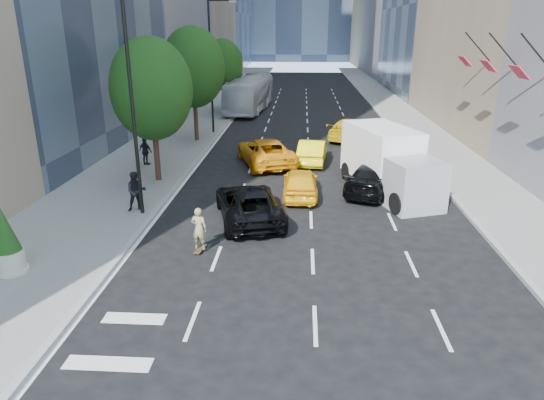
# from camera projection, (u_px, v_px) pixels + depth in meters

# --- Properties ---
(ground) EXTENTS (160.00, 160.00, 0.00)m
(ground) POSITION_uv_depth(u_px,v_px,m) (285.00, 260.00, 17.48)
(ground) COLOR black
(ground) RESTS_ON ground
(sidewalk_left) EXTENTS (6.00, 120.00, 0.15)m
(sidewalk_left) POSITION_uv_depth(u_px,v_px,m) (202.00, 115.00, 46.21)
(sidewalk_left) COLOR slate
(sidewalk_left) RESTS_ON ground
(sidewalk_right) EXTENTS (4.00, 120.00, 0.15)m
(sidewalk_right) POSITION_uv_depth(u_px,v_px,m) (404.00, 118.00, 45.10)
(sidewalk_right) COLOR slate
(sidewalk_right) RESTS_ON ground
(lamp_near) EXTENTS (2.13, 0.22, 10.00)m
(lamp_near) POSITION_uv_depth(u_px,v_px,m) (134.00, 83.00, 19.67)
(lamp_near) COLOR black
(lamp_near) RESTS_ON sidewalk_left
(lamp_far) EXTENTS (2.13, 0.22, 10.00)m
(lamp_far) POSITION_uv_depth(u_px,v_px,m) (213.00, 58.00, 36.61)
(lamp_far) COLOR black
(lamp_far) RESTS_ON sidewalk_left
(tree_near) EXTENTS (4.20, 4.20, 7.46)m
(tree_near) POSITION_uv_depth(u_px,v_px,m) (151.00, 89.00, 24.71)
(tree_near) COLOR black
(tree_near) RESTS_ON sidewalk_left
(tree_mid) EXTENTS (4.50, 4.50, 7.99)m
(tree_mid) POSITION_uv_depth(u_px,v_px,m) (193.00, 68.00, 34.00)
(tree_mid) COLOR black
(tree_mid) RESTS_ON sidewalk_left
(tree_far) EXTENTS (3.90, 3.90, 6.92)m
(tree_far) POSITION_uv_depth(u_px,v_px,m) (223.00, 65.00, 46.46)
(tree_far) COLOR black
(tree_far) RESTS_ON sidewalk_left
(traffic_signal) EXTENTS (2.48, 0.53, 5.20)m
(traffic_signal) POSITION_uv_depth(u_px,v_px,m) (241.00, 63.00, 54.07)
(traffic_signal) COLOR black
(traffic_signal) RESTS_ON sidewalk_left
(facade_flags) EXTENTS (1.85, 13.30, 2.05)m
(facade_flags) POSITION_uv_depth(u_px,v_px,m) (506.00, 65.00, 24.21)
(facade_flags) COLOR black
(facade_flags) RESTS_ON ground
(skateboarder) EXTENTS (0.65, 0.48, 1.64)m
(skateboarder) POSITION_uv_depth(u_px,v_px,m) (199.00, 231.00, 17.90)
(skateboarder) COLOR #867D53
(skateboarder) RESTS_ON ground
(black_sedan_lincoln) EXTENTS (3.80, 5.87, 1.50)m
(black_sedan_lincoln) POSITION_uv_depth(u_px,v_px,m) (249.00, 203.00, 20.95)
(black_sedan_lincoln) COLOR black
(black_sedan_lincoln) RESTS_ON ground
(black_sedan_mercedes) EXTENTS (3.84, 5.55, 1.49)m
(black_sedan_mercedes) POSITION_uv_depth(u_px,v_px,m) (374.00, 178.00, 24.52)
(black_sedan_mercedes) COLOR black
(black_sedan_mercedes) RESTS_ON ground
(taxi_a) EXTENTS (1.72, 4.21, 1.43)m
(taxi_a) POSITION_uv_depth(u_px,v_px,m) (300.00, 183.00, 23.92)
(taxi_a) COLOR #FFB50D
(taxi_a) RESTS_ON ground
(taxi_b) EXTENTS (2.01, 4.63, 1.48)m
(taxi_b) POSITION_uv_depth(u_px,v_px,m) (312.00, 151.00, 29.96)
(taxi_b) COLOR #FFE90D
(taxi_b) RESTS_ON ground
(taxi_c) EXTENTS (4.33, 6.36, 1.62)m
(taxi_c) POSITION_uv_depth(u_px,v_px,m) (266.00, 152.00, 29.54)
(taxi_c) COLOR orange
(taxi_c) RESTS_ON ground
(taxi_d) EXTENTS (4.24, 5.82, 1.57)m
(taxi_d) POSITION_uv_depth(u_px,v_px,m) (351.00, 129.00, 36.26)
(taxi_d) COLOR gold
(taxi_d) RESTS_ON ground
(city_bus) EXTENTS (3.91, 12.57, 3.45)m
(city_bus) POSITION_uv_depth(u_px,v_px,m) (250.00, 93.00, 48.85)
(city_bus) COLOR silver
(city_bus) RESTS_ON ground
(box_truck) EXTENTS (4.47, 7.12, 3.21)m
(box_truck) POSITION_uv_depth(u_px,v_px,m) (389.00, 161.00, 24.21)
(box_truck) COLOR white
(box_truck) RESTS_ON ground
(pedestrian_a) EXTENTS (1.08, 0.98, 1.81)m
(pedestrian_a) POSITION_uv_depth(u_px,v_px,m) (136.00, 191.00, 21.56)
(pedestrian_a) COLOR black
(pedestrian_a) RESTS_ON sidewalk_left
(pedestrian_b) EXTENTS (1.05, 0.83, 1.67)m
(pedestrian_b) POSITION_uv_depth(u_px,v_px,m) (146.00, 151.00, 28.92)
(pedestrian_b) COLOR black
(pedestrian_b) RESTS_ON sidewalk_left
(planter_shrub) EXTENTS (0.97, 0.97, 2.33)m
(planter_shrub) POSITION_uv_depth(u_px,v_px,m) (6.00, 241.00, 16.00)
(planter_shrub) COLOR beige
(planter_shrub) RESTS_ON sidewalk_left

